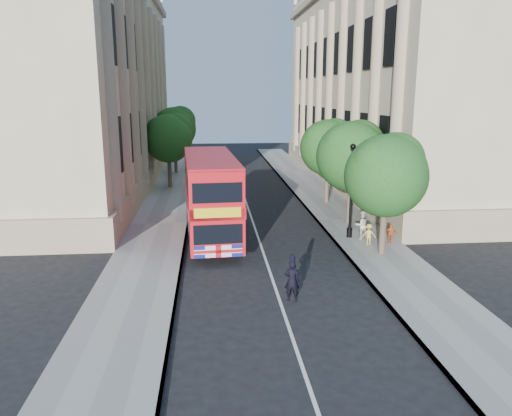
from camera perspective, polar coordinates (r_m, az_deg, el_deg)
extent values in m
plane|color=black|center=(21.63, 1.99, -8.45)|extent=(120.00, 120.00, 0.00)
cube|color=gray|center=(32.08, 9.96, -1.33)|extent=(3.50, 80.00, 0.12)
cube|color=gray|center=(31.13, -10.94, -1.81)|extent=(3.50, 80.00, 0.12)
cube|color=tan|center=(46.93, 15.62, 13.92)|extent=(12.00, 38.00, 18.00)
cube|color=tan|center=(45.37, -20.19, 13.65)|extent=(12.00, 38.00, 18.00)
cylinder|color=#473828|center=(25.29, 14.30, -2.24)|extent=(0.32, 0.32, 2.86)
sphere|color=#194B1A|center=(24.75, 14.63, 3.58)|extent=(4.00, 4.00, 4.00)
sphere|color=#194B1A|center=(25.24, 15.70, 5.18)|extent=(2.80, 2.80, 2.80)
sphere|color=#194B1A|center=(24.23, 13.83, 4.67)|extent=(2.60, 2.60, 2.60)
cylinder|color=#473828|center=(30.83, 10.63, 0.80)|extent=(0.32, 0.32, 2.99)
sphere|color=#194B1A|center=(30.38, 10.85, 5.82)|extent=(4.20, 4.20, 4.20)
sphere|color=#194B1A|center=(30.85, 11.78, 7.16)|extent=(2.94, 2.94, 2.94)
sphere|color=#194B1A|center=(29.89, 10.12, 6.78)|extent=(2.73, 2.73, 2.73)
cylinder|color=#473828|center=(36.53, 8.09, 2.73)|extent=(0.32, 0.32, 2.90)
sphere|color=#194B1A|center=(36.15, 8.22, 6.85)|extent=(4.00, 4.00, 4.00)
sphere|color=#194B1A|center=(36.62, 9.03, 7.93)|extent=(2.80, 2.80, 2.80)
sphere|color=#194B1A|center=(35.70, 7.57, 7.64)|extent=(2.60, 2.60, 2.60)
cylinder|color=#473828|center=(42.58, -9.85, 4.19)|extent=(0.32, 0.32, 2.99)
sphere|color=#194B1A|center=(42.26, -9.99, 7.84)|extent=(4.00, 4.00, 4.00)
sphere|color=#194B1A|center=(42.56, -9.17, 8.82)|extent=(2.80, 2.80, 2.80)
sphere|color=#194B1A|center=(41.96, -10.74, 8.52)|extent=(2.60, 2.60, 2.60)
cylinder|color=#473828|center=(50.47, -9.17, 5.69)|extent=(0.32, 0.32, 3.17)
sphere|color=#194B1A|center=(50.19, -9.29, 8.95)|extent=(4.20, 4.20, 4.20)
sphere|color=#194B1A|center=(50.51, -8.60, 9.82)|extent=(2.94, 2.94, 2.94)
sphere|color=#194B1A|center=(49.89, -9.92, 9.56)|extent=(2.73, 2.73, 2.73)
cylinder|color=black|center=(28.08, 10.62, -2.78)|extent=(0.30, 0.30, 0.50)
cylinder|color=black|center=(27.56, 10.81, 1.73)|extent=(0.14, 0.14, 5.00)
sphere|color=black|center=(27.19, 11.04, 6.90)|extent=(0.32, 0.32, 0.32)
cube|color=red|center=(27.46, -5.20, 1.57)|extent=(3.14, 9.85, 4.04)
cube|color=black|center=(27.65, -5.16, -0.25)|extent=(3.17, 9.24, 0.92)
cube|color=black|center=(27.27, -5.25, 3.72)|extent=(3.17, 9.24, 0.92)
cube|color=yellow|center=(22.70, -4.41, -0.53)|extent=(2.15, 0.21, 0.46)
cylinder|color=black|center=(24.59, -7.28, -4.60)|extent=(0.35, 1.04, 1.02)
cylinder|color=black|center=(24.74, -1.91, -4.39)|extent=(0.35, 1.04, 1.02)
cylinder|color=black|center=(30.99, -7.65, -0.90)|extent=(0.35, 1.04, 1.02)
cylinder|color=black|center=(31.11, -3.39, -0.75)|extent=(0.35, 1.04, 1.02)
cube|color=black|center=(29.84, -4.99, 0.00)|extent=(1.94, 1.78, 1.88)
cube|color=black|center=(29.05, -4.84, 0.10)|extent=(1.61, 0.26, 0.63)
cube|color=black|center=(31.71, -5.37, 1.10)|extent=(2.06, 3.02, 2.23)
cube|color=black|center=(31.43, -5.23, -1.01)|extent=(2.03, 4.43, 0.22)
cylinder|color=black|center=(29.89, -6.47, -1.69)|extent=(0.27, 0.73, 0.71)
cylinder|color=black|center=(30.05, -3.41, -1.55)|extent=(0.27, 0.73, 0.71)
cylinder|color=black|center=(32.74, -6.89, -0.40)|extent=(0.27, 0.73, 0.71)
cylinder|color=black|center=(32.89, -4.10, -0.27)|extent=(0.27, 0.73, 0.71)
imported|color=black|center=(19.56, 4.14, -8.30)|extent=(0.67, 0.51, 1.64)
imported|color=beige|center=(27.74, 11.97, -1.91)|extent=(0.84, 0.70, 1.55)
imported|color=#E15B27|center=(27.38, 15.15, -2.84)|extent=(0.64, 0.32, 1.04)
imported|color=gold|center=(26.81, 12.77, -2.95)|extent=(0.81, 0.59, 1.13)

